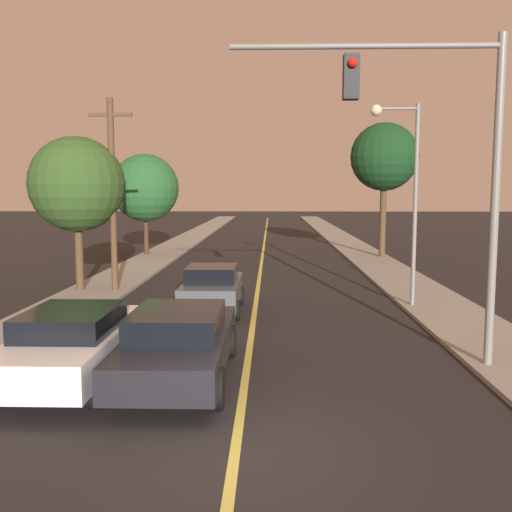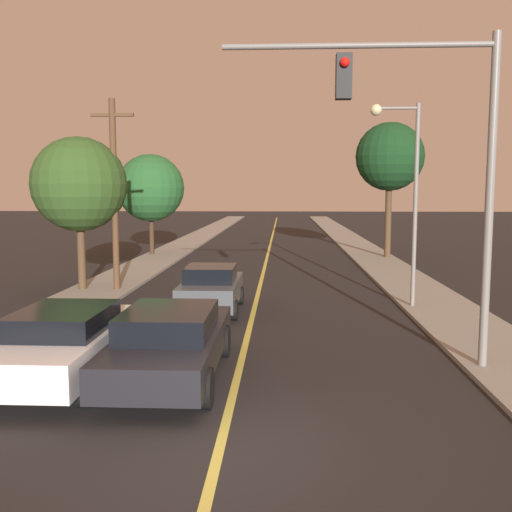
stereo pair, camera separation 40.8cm
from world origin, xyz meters
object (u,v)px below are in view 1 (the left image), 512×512
streetlamp_right (404,176)px  tree_left_near (145,188)px  car_near_lane_second (212,288)px  tree_left_far (77,185)px  car_outer_lane_front (75,341)px  tree_right_near (384,157)px  traffic_signal_mast (437,143)px  utility_pole_left (112,191)px  car_near_lane_front (179,342)px

streetlamp_right → tree_left_near: size_ratio=1.10×
car_near_lane_second → tree_left_far: bearing=148.0°
car_outer_lane_front → tree_right_near: (10.24, 21.21, 4.88)m
traffic_signal_mast → tree_right_near: (2.88, 20.29, 0.89)m
tree_left_near → tree_right_near: tree_right_near is taller
car_near_lane_second → tree_left_far: tree_left_far is taller
utility_pole_left → tree_left_near: utility_pole_left is taller
car_outer_lane_front → streetlamp_right: size_ratio=0.77×
tree_left_near → car_outer_lane_front: bearing=-81.3°
car_outer_lane_front → tree_left_near: 22.57m
car_near_lane_second → tree_left_near: 16.75m
tree_left_near → car_near_lane_second: bearing=-70.5°
car_near_lane_front → tree_left_near: tree_left_near is taller
car_near_lane_second → car_outer_lane_front: bearing=-107.7°
streetlamp_right → car_outer_lane_front: bearing=-138.2°
streetlamp_right → utility_pole_left: utility_pole_left is taller
car_near_lane_front → tree_left_near: 22.92m
traffic_signal_mast → utility_pole_left: (-9.30, 9.07, -0.98)m
car_near_lane_second → traffic_signal_mast: size_ratio=0.57×
streetlamp_right → utility_pole_left: size_ratio=0.91×
traffic_signal_mast → streetlamp_right: bearing=82.6°
tree_left_near → tree_right_near: (13.64, -0.88, 1.69)m
car_outer_lane_front → traffic_signal_mast: (7.37, 0.91, 4.00)m
tree_left_near → tree_right_near: 13.77m
car_near_lane_second → tree_left_far: 7.12m
traffic_signal_mast → streetlamp_right: 6.48m
utility_pole_left → traffic_signal_mast: bearing=-44.3°
utility_pole_left → tree_left_near: (-1.46, 12.10, 0.18)m
tree_left_far → tree_right_near: bearing=39.9°
car_near_lane_second → tree_right_near: bearing=60.9°
tree_left_near → traffic_signal_mast: bearing=-63.1°
traffic_signal_mast → streetlamp_right: size_ratio=1.07×
tree_left_near → tree_right_near: bearing=-3.7°
car_near_lane_second → traffic_signal_mast: (5.27, -5.69, 4.03)m
tree_left_far → car_outer_lane_front: bearing=-71.9°
streetlamp_right → tree_left_far: size_ratio=1.13×
car_near_lane_front → tree_right_near: 23.17m
car_near_lane_front → car_near_lane_second: car_near_lane_second is taller
traffic_signal_mast → tree_right_near: tree_right_near is taller
streetlamp_right → tree_left_far: (-11.44, 2.62, -0.22)m
car_near_lane_front → car_near_lane_second: 6.53m
utility_pole_left → tree_right_near: 16.66m
car_near_lane_second → utility_pole_left: size_ratio=0.55×
streetlamp_right → tree_left_far: 11.74m
streetlamp_right → tree_right_near: tree_right_near is taller
streetlamp_right → utility_pole_left: (-10.13, 2.67, -0.46)m
utility_pole_left → car_near_lane_second: bearing=-40.0°
car_near_lane_second → streetlamp_right: bearing=6.7°
car_near_lane_front → tree_left_near: bearing=104.0°
car_outer_lane_front → tree_right_near: bearing=64.2°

